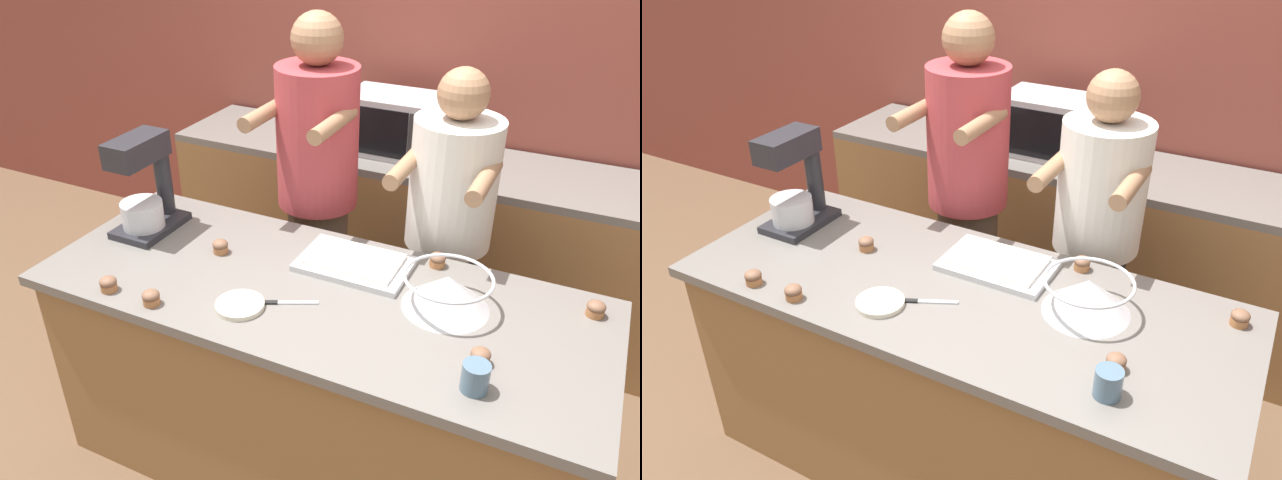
% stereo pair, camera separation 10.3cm
% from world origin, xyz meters
% --- Properties ---
extents(ground_plane, '(16.00, 16.00, 0.00)m').
position_xyz_m(ground_plane, '(0.00, 0.00, 0.00)').
color(ground_plane, brown).
extents(back_wall, '(10.00, 0.06, 2.70)m').
position_xyz_m(back_wall, '(0.00, 1.67, 1.35)').
color(back_wall, brown).
rests_on(back_wall, ground_plane).
extents(island_counter, '(2.05, 0.81, 0.89)m').
position_xyz_m(island_counter, '(0.00, 0.00, 0.45)').
color(island_counter, olive).
rests_on(island_counter, ground_plane).
extents(back_counter, '(2.80, 0.60, 0.91)m').
position_xyz_m(back_counter, '(0.00, 1.32, 0.46)').
color(back_counter, olive).
rests_on(back_counter, ground_plane).
extents(person_left, '(0.37, 0.52, 1.72)m').
position_xyz_m(person_left, '(-0.31, 0.64, 0.90)').
color(person_left, brown).
rests_on(person_left, ground_plane).
extents(person_right, '(0.37, 0.52, 1.57)m').
position_xyz_m(person_right, '(0.30, 0.64, 0.82)').
color(person_right, '#232328').
rests_on(person_right, ground_plane).
extents(stand_mixer, '(0.20, 0.30, 0.41)m').
position_xyz_m(stand_mixer, '(-0.82, 0.10, 1.07)').
color(stand_mixer, '#232328').
rests_on(stand_mixer, island_counter).
extents(mixing_bowl, '(0.31, 0.31, 0.13)m').
position_xyz_m(mixing_bowl, '(0.45, 0.09, 0.96)').
color(mixing_bowl, '#BCBCC1').
rests_on(mixing_bowl, island_counter).
extents(baking_tray, '(0.41, 0.27, 0.04)m').
position_xyz_m(baking_tray, '(0.07, 0.20, 0.91)').
color(baking_tray, '#BCBCC1').
rests_on(baking_tray, island_counter).
extents(microwave_oven, '(0.49, 0.33, 0.31)m').
position_xyz_m(microwave_oven, '(-0.19, 1.32, 1.06)').
color(microwave_oven, '#B7B7BC').
rests_on(microwave_oven, back_counter).
extents(drinking_glass, '(0.08, 0.08, 0.09)m').
position_xyz_m(drinking_glass, '(0.63, -0.26, 0.94)').
color(drinking_glass, slate).
rests_on(drinking_glass, island_counter).
extents(small_plate, '(0.17, 0.17, 0.02)m').
position_xyz_m(small_plate, '(-0.18, -0.21, 0.90)').
color(small_plate, beige).
rests_on(small_plate, island_counter).
extents(knife, '(0.21, 0.11, 0.01)m').
position_xyz_m(knife, '(-0.06, -0.13, 0.90)').
color(knife, '#BCBCC1').
rests_on(knife, island_counter).
extents(cupcake_0, '(0.06, 0.06, 0.06)m').
position_xyz_m(cupcake_0, '(-0.46, -0.33, 0.92)').
color(cupcake_0, '#9E6038').
rests_on(cupcake_0, island_counter).
extents(cupcake_1, '(0.06, 0.06, 0.06)m').
position_xyz_m(cupcake_1, '(0.62, -0.14, 0.92)').
color(cupcake_1, '#9E6038').
rests_on(cupcake_1, island_counter).
extents(cupcake_2, '(0.06, 0.06, 0.06)m').
position_xyz_m(cupcake_2, '(-0.65, -0.33, 0.92)').
color(cupcake_2, '#9E6038').
rests_on(cupcake_2, island_counter).
extents(cupcake_3, '(0.06, 0.06, 0.06)m').
position_xyz_m(cupcake_3, '(0.91, 0.27, 0.92)').
color(cupcake_3, '#9E6038').
rests_on(cupcake_3, island_counter).
extents(cupcake_4, '(0.06, 0.06, 0.06)m').
position_xyz_m(cupcake_4, '(-0.44, 0.06, 0.92)').
color(cupcake_4, '#9E6038').
rests_on(cupcake_4, island_counter).
extents(cupcake_5, '(0.06, 0.06, 0.06)m').
position_xyz_m(cupcake_5, '(0.35, 0.34, 0.92)').
color(cupcake_5, '#9E6038').
rests_on(cupcake_5, island_counter).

